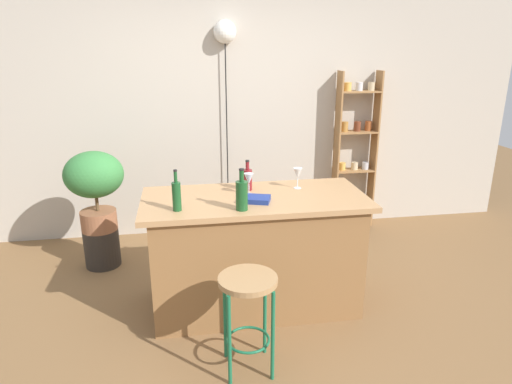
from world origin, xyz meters
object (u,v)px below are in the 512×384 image
at_px(wine_glass_left, 298,174).
at_px(cookbook, 255,199).
at_px(bar_stool, 248,301).
at_px(potted_plant, 95,182).
at_px(wine_glass_center, 249,179).
at_px(bottle_spirits_clear, 242,195).
at_px(plant_stool, 102,247).
at_px(spice_shelf, 355,150).
at_px(pendant_globe_light, 225,34).
at_px(bottle_sauce_amber, 177,195).
at_px(bottle_olive_oil, 247,179).

relative_size(wine_glass_left, cookbook, 0.78).
height_order(bar_stool, potted_plant, potted_plant).
xyz_separation_m(wine_glass_left, wine_glass_center, (-0.40, -0.09, 0.00)).
xyz_separation_m(bottle_spirits_clear, wine_glass_center, (0.10, 0.32, 0.01)).
xyz_separation_m(bar_stool, plant_stool, (-1.14, 1.64, -0.31)).
height_order(potted_plant, wine_glass_center, potted_plant).
xyz_separation_m(spice_shelf, cookbook, (-1.38, -1.59, 0.04)).
bearing_deg(spice_shelf, plant_stool, -167.43).
bearing_deg(wine_glass_center, spice_shelf, 45.47).
bearing_deg(cookbook, plant_stool, 160.16).
bearing_deg(wine_glass_left, wine_glass_center, -167.50).
distance_m(potted_plant, wine_glass_left, 1.84).
distance_m(bottle_spirits_clear, cookbook, 0.22).
bearing_deg(pendant_globe_light, wine_glass_center, -89.57).
distance_m(wine_glass_left, cookbook, 0.47).
height_order(potted_plant, pendant_globe_light, pendant_globe_light).
relative_size(spice_shelf, wine_glass_left, 10.53).
bearing_deg(pendant_globe_light, bottle_sauce_amber, -106.68).
relative_size(bottle_sauce_amber, wine_glass_left, 1.76).
bearing_deg(bottle_spirits_clear, potted_plant, 135.41).
bearing_deg(bottle_sauce_amber, wine_glass_center, 26.66).
distance_m(plant_stool, bottle_spirits_clear, 1.84).
distance_m(plant_stool, wine_glass_left, 2.01).
height_order(spice_shelf, potted_plant, spice_shelf).
height_order(bar_stool, plant_stool, bar_stool).
height_order(bottle_sauce_amber, bottle_olive_oil, bottle_sauce_amber).
bearing_deg(plant_stool, wine_glass_left, -23.97).
height_order(bottle_spirits_clear, bottle_olive_oil, bottle_spirits_clear).
bearing_deg(bottle_sauce_amber, spice_shelf, 41.18).
relative_size(bottle_spirits_clear, cookbook, 1.39).
bearing_deg(pendant_globe_light, spice_shelf, -1.96).
distance_m(potted_plant, bottle_olive_oil, 1.47).
bearing_deg(bottle_spirits_clear, plant_stool, 135.41).
xyz_separation_m(bottle_olive_oil, wine_glass_left, (0.39, -0.02, 0.03)).
bearing_deg(pendant_globe_light, bottle_spirits_clear, -92.72).
xyz_separation_m(potted_plant, wine_glass_left, (1.67, -0.74, 0.20)).
bearing_deg(spice_shelf, wine_glass_center, -134.53).
bearing_deg(wine_glass_center, wine_glass_left, 12.50).
relative_size(plant_stool, wine_glass_left, 2.20).
bearing_deg(pendant_globe_light, wine_glass_left, -73.49).
bearing_deg(cookbook, bar_stool, -85.31).
height_order(potted_plant, bottle_spirits_clear, bottle_spirits_clear).
bearing_deg(wine_glass_left, bottle_olive_oil, 176.65).
bearing_deg(spice_shelf, cookbook, -130.91).
xyz_separation_m(potted_plant, bottle_olive_oil, (1.27, -0.72, 0.18)).
bearing_deg(potted_plant, wine_glass_left, -23.97).
bearing_deg(bottle_olive_oil, spice_shelf, 43.26).
height_order(wine_glass_center, pendant_globe_light, pendant_globe_light).
bearing_deg(bar_stool, spice_shelf, 55.55).
bearing_deg(potted_plant, pendant_globe_light, 27.12).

